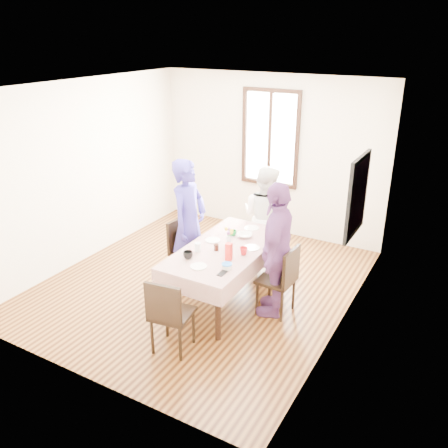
# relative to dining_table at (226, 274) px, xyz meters

# --- Properties ---
(ground) EXTENTS (4.50, 4.50, 0.00)m
(ground) POSITION_rel_dining_table_xyz_m (-0.51, 0.19, -0.38)
(ground) COLOR #321607
(ground) RESTS_ON ground
(back_wall) EXTENTS (4.00, 0.00, 4.00)m
(back_wall) POSITION_rel_dining_table_xyz_m (-0.51, 2.44, 0.98)
(back_wall) COLOR beige
(back_wall) RESTS_ON ground
(right_wall) EXTENTS (0.00, 4.50, 4.50)m
(right_wall) POSITION_rel_dining_table_xyz_m (1.49, 0.19, 0.98)
(right_wall) COLOR beige
(right_wall) RESTS_ON ground
(window_frame) EXTENTS (1.02, 0.06, 1.62)m
(window_frame) POSITION_rel_dining_table_xyz_m (-0.51, 2.42, 1.27)
(window_frame) COLOR black
(window_frame) RESTS_ON back_wall
(window_pane) EXTENTS (0.90, 0.02, 1.50)m
(window_pane) POSITION_rel_dining_table_xyz_m (-0.51, 2.43, 1.27)
(window_pane) COLOR white
(window_pane) RESTS_ON back_wall
(art_poster) EXTENTS (0.04, 0.76, 0.96)m
(art_poster) POSITION_rel_dining_table_xyz_m (1.47, 0.49, 1.18)
(art_poster) COLOR red
(art_poster) RESTS_ON right_wall
(dining_table) EXTENTS (0.83, 1.75, 0.75)m
(dining_table) POSITION_rel_dining_table_xyz_m (0.00, 0.00, 0.00)
(dining_table) COLOR black
(dining_table) RESTS_ON ground
(tablecloth) EXTENTS (0.95, 1.87, 0.01)m
(tablecloth) POSITION_rel_dining_table_xyz_m (0.00, 0.00, 0.38)
(tablecloth) COLOR #560807
(tablecloth) RESTS_ON dining_table
(chair_left) EXTENTS (0.45, 0.45, 0.91)m
(chair_left) POSITION_rel_dining_table_xyz_m (-0.69, 0.16, 0.08)
(chair_left) COLOR black
(chair_left) RESTS_ON ground
(chair_right) EXTENTS (0.44, 0.44, 0.91)m
(chair_right) POSITION_rel_dining_table_xyz_m (0.69, 0.05, 0.08)
(chair_right) COLOR black
(chair_right) RESTS_ON ground
(chair_far) EXTENTS (0.42, 0.42, 0.91)m
(chair_far) POSITION_rel_dining_table_xyz_m (0.00, 1.20, 0.08)
(chair_far) COLOR black
(chair_far) RESTS_ON ground
(chair_near) EXTENTS (0.48, 0.48, 0.91)m
(chair_near) POSITION_rel_dining_table_xyz_m (0.00, -1.20, 0.08)
(chair_near) COLOR black
(chair_near) RESTS_ON ground
(person_left) EXTENTS (0.44, 0.66, 1.79)m
(person_left) POSITION_rel_dining_table_xyz_m (-0.67, 0.16, 0.52)
(person_left) COLOR #372D8C
(person_left) RESTS_ON ground
(person_far) EXTENTS (0.83, 0.70, 1.54)m
(person_far) POSITION_rel_dining_table_xyz_m (0.00, 1.18, 0.40)
(person_far) COLOR white
(person_far) RESTS_ON ground
(person_right) EXTENTS (0.61, 1.07, 1.72)m
(person_right) POSITION_rel_dining_table_xyz_m (0.67, 0.05, 0.49)
(person_right) COLOR #703C7B
(person_right) RESTS_ON ground
(mug_black) EXTENTS (0.15, 0.15, 0.09)m
(mug_black) POSITION_rel_dining_table_xyz_m (-0.24, -0.51, 0.43)
(mug_black) COLOR black
(mug_black) RESTS_ON tablecloth
(mug_flag) EXTENTS (0.13, 0.13, 0.09)m
(mug_flag) POSITION_rel_dining_table_xyz_m (0.29, -0.07, 0.43)
(mug_flag) COLOR red
(mug_flag) RESTS_ON tablecloth
(mug_green) EXTENTS (0.14, 0.14, 0.08)m
(mug_green) POSITION_rel_dining_table_xyz_m (-0.10, 0.37, 0.43)
(mug_green) COLOR #0C7226
(mug_green) RESTS_ON tablecloth
(serving_bowl) EXTENTS (0.27, 0.27, 0.05)m
(serving_bowl) POSITION_rel_dining_table_xyz_m (0.06, 0.40, 0.41)
(serving_bowl) COLOR white
(serving_bowl) RESTS_ON tablecloth
(juice_carton) EXTENTS (0.07, 0.07, 0.22)m
(juice_carton) POSITION_rel_dining_table_xyz_m (0.20, -0.29, 0.50)
(juice_carton) COLOR red
(juice_carton) RESTS_ON tablecloth
(butter_tub) EXTENTS (0.11, 0.11, 0.06)m
(butter_tub) POSITION_rel_dining_table_xyz_m (0.30, -0.51, 0.42)
(butter_tub) COLOR white
(butter_tub) RESTS_ON tablecloth
(jam_jar) EXTENTS (0.06, 0.06, 0.09)m
(jam_jar) POSITION_rel_dining_table_xyz_m (-0.06, -0.14, 0.43)
(jam_jar) COLOR black
(jam_jar) RESTS_ON tablecloth
(drinking_glass) EXTENTS (0.08, 0.08, 0.11)m
(drinking_glass) POSITION_rel_dining_table_xyz_m (-0.25, -0.28, 0.44)
(drinking_glass) COLOR silver
(drinking_glass) RESTS_ON tablecloth
(smartphone) EXTENTS (0.07, 0.15, 0.01)m
(smartphone) POSITION_rel_dining_table_xyz_m (0.31, -0.63, 0.39)
(smartphone) COLOR black
(smartphone) RESTS_ON tablecloth
(flower_vase) EXTENTS (0.06, 0.06, 0.12)m
(flower_vase) POSITION_rel_dining_table_xyz_m (0.00, 0.07, 0.45)
(flower_vase) COLOR silver
(flower_vase) RESTS_ON tablecloth
(plate_left) EXTENTS (0.20, 0.20, 0.01)m
(plate_left) POSITION_rel_dining_table_xyz_m (-0.25, 0.09, 0.39)
(plate_left) COLOR white
(plate_left) RESTS_ON tablecloth
(plate_right) EXTENTS (0.20, 0.20, 0.01)m
(plate_right) POSITION_rel_dining_table_xyz_m (0.30, 0.14, 0.39)
(plate_right) COLOR white
(plate_right) RESTS_ON tablecloth
(plate_far) EXTENTS (0.20, 0.20, 0.01)m
(plate_far) POSITION_rel_dining_table_xyz_m (0.02, 0.71, 0.39)
(plate_far) COLOR white
(plate_far) RESTS_ON tablecloth
(plate_near) EXTENTS (0.20, 0.20, 0.01)m
(plate_near) POSITION_rel_dining_table_xyz_m (-0.02, -0.62, 0.39)
(plate_near) COLOR white
(plate_near) RESTS_ON tablecloth
(butter_lid) EXTENTS (0.12, 0.12, 0.01)m
(butter_lid) POSITION_rel_dining_table_xyz_m (0.30, -0.51, 0.45)
(butter_lid) COLOR blue
(butter_lid) RESTS_ON butter_tub
(flower_bunch) EXTENTS (0.09, 0.09, 0.10)m
(flower_bunch) POSITION_rel_dining_table_xyz_m (0.00, 0.07, 0.56)
(flower_bunch) COLOR yellow
(flower_bunch) RESTS_ON flower_vase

